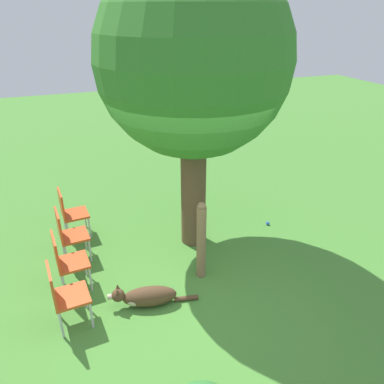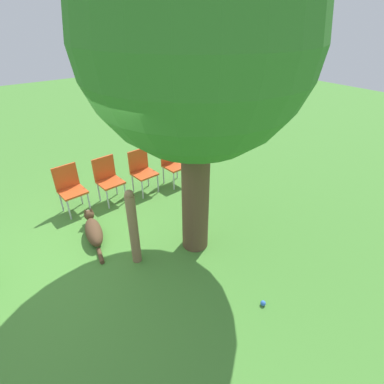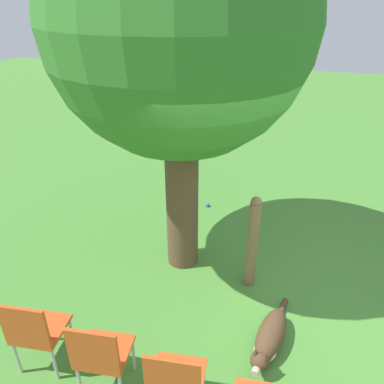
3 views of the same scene
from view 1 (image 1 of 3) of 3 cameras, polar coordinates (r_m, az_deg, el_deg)
ground_plane at (r=5.37m, az=-0.15°, el=-16.19°), size 30.00×30.00×0.00m
oak_tree at (r=5.50m, az=0.25°, el=19.27°), size 2.79×2.79×4.38m
dog at (r=5.25m, az=-7.07°, el=-15.52°), size 1.20×0.41×0.36m
fence_post at (r=5.41m, az=1.42°, el=-7.36°), size 0.14×0.14×1.24m
red_chair_0 at (r=4.96m, az=-19.03°, el=-14.34°), size 0.46×0.47×0.89m
red_chair_1 at (r=5.52m, az=-18.68°, el=-9.66°), size 0.46×0.47×0.89m
red_chair_2 at (r=6.11m, az=-18.39°, el=-5.86°), size 0.46×0.47×0.89m
red_chair_3 at (r=6.72m, az=-18.16°, el=-2.74°), size 0.46×0.47×0.89m
tennis_ball at (r=7.10m, az=11.46°, el=-4.68°), size 0.07×0.07×0.07m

